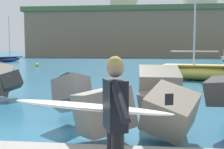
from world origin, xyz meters
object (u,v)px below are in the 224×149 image
at_px(station_building_central, 200,1).
at_px(surfer_with_board, 110,116).
at_px(boat_near_left, 8,59).
at_px(mooring_buoy_inner, 37,65).
at_px(boat_mid_left, 199,71).
at_px(station_building_west, 124,5).

bearing_deg(station_building_central, surfer_with_board, -101.50).
bearing_deg(boat_near_left, surfer_with_board, -62.40).
bearing_deg(mooring_buoy_inner, surfer_with_board, -67.52).
distance_m(surfer_with_board, mooring_buoy_inner, 30.98).
bearing_deg(surfer_with_board, mooring_buoy_inner, 112.48).
bearing_deg(surfer_with_board, boat_near_left, 117.60).
bearing_deg(mooring_buoy_inner, boat_near_left, 128.86).
xyz_separation_m(boat_near_left, boat_mid_left, (24.90, -23.57, 0.10)).
bearing_deg(surfer_with_board, boat_mid_left, 75.42).
relative_size(mooring_buoy_inner, station_building_central, 0.05).
relative_size(surfer_with_board, station_building_west, 0.27).
height_order(mooring_buoy_inner, station_building_central, station_building_central).
distance_m(surfer_with_board, station_building_central, 76.88).
relative_size(surfer_with_board, mooring_buoy_inner, 4.74).
xyz_separation_m(surfer_with_board, station_building_west, (-5.08, 80.77, 13.41)).
relative_size(surfer_with_board, boat_near_left, 0.29).
height_order(boat_near_left, mooring_buoy_inner, boat_near_left).
distance_m(boat_near_left, station_building_central, 51.73).
bearing_deg(station_building_west, surfer_with_board, -86.40).
height_order(surfer_with_board, station_building_west, station_building_west).
bearing_deg(surfer_with_board, station_building_central, 78.50).
relative_size(mooring_buoy_inner, station_building_west, 0.06).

